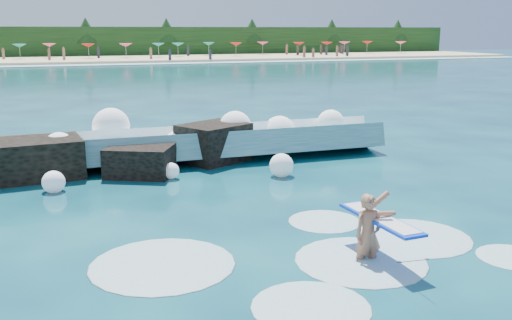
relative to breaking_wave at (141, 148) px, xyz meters
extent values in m
plane|color=#082F42|center=(0.59, -7.81, -0.52)|extent=(200.00, 200.00, 0.00)
cube|color=tan|center=(0.59, 70.19, -0.32)|extent=(140.00, 20.00, 0.40)
cube|color=silver|center=(0.59, 59.19, -0.48)|extent=(140.00, 5.00, 0.08)
cube|color=black|center=(0.59, 80.19, 1.98)|extent=(140.00, 4.00, 5.00)
cube|color=teal|center=(0.00, -0.16, -0.09)|extent=(17.23, 2.62, 1.44)
cube|color=white|center=(0.00, 0.64, 0.34)|extent=(17.23, 1.21, 0.67)
cube|color=black|center=(-3.27, -0.85, -0.03)|extent=(2.78, 2.21, 1.40)
cube|color=black|center=(-0.27, -1.65, -0.14)|extent=(2.41, 2.21, 1.08)
cube|color=black|center=(2.43, -0.45, 0.01)|extent=(2.73, 2.56, 1.51)
imported|color=#A8694E|center=(2.93, -9.98, 0.02)|extent=(0.60, 0.40, 1.63)
cube|color=#0D39E0|center=(3.21, -9.93, 0.30)|extent=(0.65, 2.26, 0.06)
cube|color=white|center=(3.21, -9.93, 0.31)|extent=(0.54, 2.07, 0.06)
cylinder|color=black|center=(3.11, -11.18, -0.07)|extent=(0.01, 0.91, 0.43)
sphere|color=white|center=(-2.61, -0.39, 0.24)|extent=(1.05, 1.05, 1.05)
sphere|color=white|center=(-0.88, 0.67, 0.69)|extent=(1.27, 1.27, 1.27)
sphere|color=white|center=(1.22, -0.10, 0.11)|extent=(0.87, 0.87, 0.87)
sphere|color=white|center=(3.38, 0.09, 0.52)|extent=(1.16, 1.16, 1.16)
sphere|color=white|center=(5.10, 0.13, 0.24)|extent=(1.20, 1.20, 1.20)
sphere|color=white|center=(6.96, -0.33, 0.53)|extent=(1.03, 1.03, 1.03)
sphere|color=white|center=(-2.83, -2.72, -0.24)|extent=(0.64, 0.64, 0.64)
sphere|color=white|center=(0.54, -2.43, -0.26)|extent=(0.49, 0.49, 0.49)
sphere|color=white|center=(3.83, -3.23, -0.18)|extent=(0.75, 0.75, 0.75)
ellipsoid|color=silver|center=(2.82, -9.93, -0.52)|extent=(2.62, 2.62, 0.13)
ellipsoid|color=silver|center=(1.08, -11.36, -0.52)|extent=(2.00, 2.00, 0.10)
ellipsoid|color=silver|center=(4.58, -9.17, -0.52)|extent=(2.48, 2.48, 0.12)
ellipsoid|color=silver|center=(-0.89, -8.83, -0.52)|extent=(2.85, 2.85, 0.14)
ellipsoid|color=silver|center=(3.20, -7.55, -0.52)|extent=(1.74, 1.74, 0.09)
cone|color=#158781|center=(-7.01, 71.36, 1.73)|extent=(2.00, 2.00, 0.50)
cone|color=#EC4577|center=(-2.95, 73.73, 1.73)|extent=(2.00, 2.00, 0.50)
cone|color=red|center=(2.49, 69.74, 1.73)|extent=(2.00, 2.00, 0.50)
cone|color=#EC4577|center=(7.96, 70.20, 1.73)|extent=(2.00, 2.00, 0.50)
cone|color=#158781|center=(12.99, 70.63, 1.73)|extent=(2.00, 2.00, 0.50)
cone|color=#158781|center=(16.13, 71.01, 1.73)|extent=(2.00, 2.00, 0.50)
cone|color=#158781|center=(21.84, 73.76, 1.73)|extent=(2.00, 2.00, 0.50)
cone|color=red|center=(25.42, 70.18, 1.73)|extent=(2.00, 2.00, 0.50)
cone|color=#EC4577|center=(31.58, 74.49, 1.73)|extent=(2.00, 2.00, 0.50)
cone|color=red|center=(36.36, 69.91, 1.73)|extent=(2.00, 2.00, 0.50)
cone|color=red|center=(41.53, 69.98, 1.73)|extent=(2.00, 2.00, 0.50)
cone|color=#EC4577|center=(45.82, 71.72, 1.73)|extent=(2.00, 2.00, 0.50)
cone|color=red|center=(51.53, 73.74, 1.73)|extent=(2.00, 2.00, 0.50)
cone|color=#EC4577|center=(56.45, 70.47, 1.73)|extent=(2.00, 2.00, 0.50)
cube|color=#8C664C|center=(-6.42, 72.45, 0.63)|extent=(0.35, 0.22, 1.51)
cube|color=#262633|center=(16.54, 71.17, 0.65)|extent=(0.35, 0.22, 1.53)
cube|color=brown|center=(-3.02, 66.17, 0.62)|extent=(0.35, 0.22, 1.48)
cube|color=brown|center=(26.93, 72.75, 0.68)|extent=(0.35, 0.22, 1.60)
cube|color=#8C664C|center=(15.23, 74.06, 0.57)|extent=(0.35, 0.22, 1.38)
cube|color=#262633|center=(-1.62, 63.02, 0.64)|extent=(0.35, 0.22, 1.52)
cube|color=brown|center=(43.53, 65.92, 0.57)|extent=(0.35, 0.22, 1.38)
cube|color=#3F332D|center=(30.18, 73.35, 0.60)|extent=(0.35, 0.22, 1.43)
cube|color=#262633|center=(-4.70, 64.20, 0.64)|extent=(0.35, 0.22, 1.52)
cube|color=#3F332D|center=(-5.19, 65.74, 0.66)|extent=(0.35, 0.22, 1.57)
cube|color=#8C664C|center=(-7.42, 71.55, 0.64)|extent=(0.35, 0.22, 1.51)
cube|color=brown|center=(0.59, 70.57, 0.63)|extent=(0.35, 0.22, 1.49)
cube|color=#3F332D|center=(47.16, 71.33, 0.61)|extent=(0.35, 0.22, 1.46)
cube|color=#8C664C|center=(35.24, 61.83, 0.29)|extent=(0.35, 0.22, 1.45)
camera|label=1|loc=(-2.60, -19.12, 3.90)|focal=40.00mm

